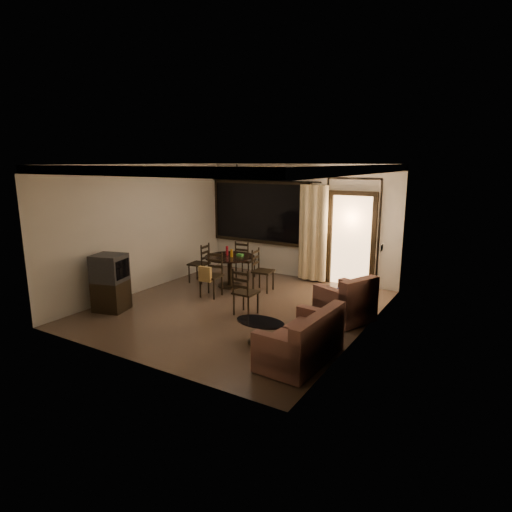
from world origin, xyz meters
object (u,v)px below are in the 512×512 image
Objects in this scene: dining_chair_east at (263,278)px; coffee_table at (260,328)px; sofa at (304,342)px; dining_chair_south at (211,283)px; tv_cabinet at (110,283)px; side_chair at (245,301)px; dining_chair_west at (199,271)px; dining_chair_north at (245,267)px; dining_table at (230,262)px; armchair at (347,303)px.

coffee_table is at bearing -156.47° from dining_chair_east.
dining_chair_south is at bearing 152.55° from sofa.
dining_chair_east is 0.85× the size of tv_cabinet.
tv_cabinet is 1.22× the size of side_chair.
dining_chair_west is 1.15m from dining_chair_north.
tv_cabinet is 0.76× the size of sofa.
tv_cabinet reaches higher than dining_chair_south.
dining_chair_west is at bearing 134.30° from dining_chair_south.
dining_chair_east is 1.20m from dining_chair_south.
sofa is at bearing -16.15° from coffee_table.
dining_table is 4.08m from sofa.
dining_chair_north is (-0.17, 1.64, -0.02)m from dining_chair_south.
dining_chair_east is at bearing 38.92° from tv_cabinet.
dining_chair_north is (-0.08, 0.78, -0.29)m from dining_table.
tv_cabinet is at bearing 138.60° from dining_chair_east.
tv_cabinet is at bearing 67.89° from dining_chair_north.
armchair is 1.89m from side_chair.
sofa is (3.10, -2.64, -0.26)m from dining_table.
side_chair reaches higher than coffee_table.
dining_chair_east is 0.65× the size of sofa.
dining_chair_west reaches higher than dining_table.
tv_cabinet is at bearing -133.37° from armchair.
side_chair is at bearing 52.55° from dining_chair_west.
dining_chair_west is 1.00× the size of dining_chair_south.
dining_chair_east is 3.55m from sofa.
armchair is (3.01, 0.09, 0.04)m from dining_chair_south.
dining_chair_south and dining_chair_north have the same top height.
tv_cabinet reaches higher than dining_chair_east.
dining_table is 0.84m from dining_chair_north.
dining_chair_west is at bearing -174.05° from dining_table.
dining_chair_east is 1.58m from side_chair.
dining_chair_west is at bearing 43.24° from dining_chair_north.
dining_table is at bearing 89.89° from dining_chair_south.
dining_chair_south is 3.50m from sofa.
dining_chair_north is (0.75, 0.87, 0.00)m from dining_chair_west.
dining_chair_north is 1.04× the size of side_chair.
tv_cabinet is (-0.22, -2.47, 0.28)m from dining_chair_west.
dining_chair_south is 0.87× the size of armchair.
dining_table is 3.19m from armchair.
dining_chair_east is 1.15m from dining_chair_north.
dining_chair_west is at bearing -166.50° from armchair.
side_chair is at bearing -136.47° from armchair.
dining_chair_south reaches higher than armchair.
side_chair reaches higher than armchair.
dining_chair_north is at bearing 133.24° from dining_chair_west.
dining_chair_west is 0.65× the size of sofa.
dining_chair_north is 3.92m from coffee_table.
side_chair is at bearing -167.64° from dining_chair_east.
dining_chair_south is (-0.74, -0.94, 0.02)m from dining_chair_east.
dining_table is at bearing -45.54° from side_chair.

